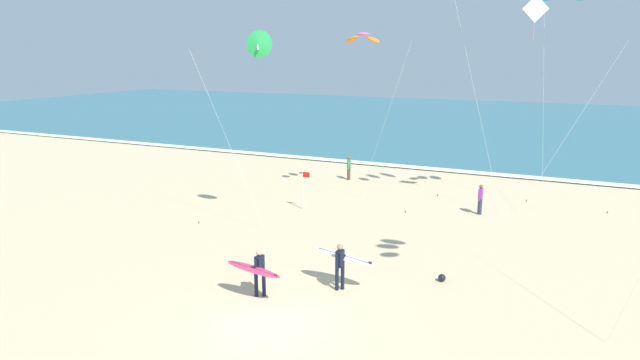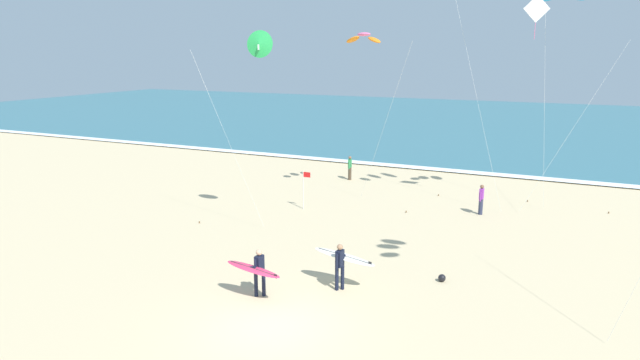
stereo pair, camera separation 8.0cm
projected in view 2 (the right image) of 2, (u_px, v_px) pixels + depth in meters
ground_plane at (270, 325)px, 16.76m from camera, size 160.00×160.00×0.00m
ocean_water at (498, 123)px, 64.87m from camera, size 160.00×60.00×0.08m
shoreline_foam at (444, 170)px, 38.62m from camera, size 160.00×1.11×0.01m
surfer_lead at (342, 260)px, 19.23m from camera, size 2.40×1.00×1.71m
surfer_trailing at (257, 269)px, 18.42m from camera, size 2.15×0.97×1.71m
kite_arc_rose_near at (364, 38)px, 29.42m from camera, size 4.16×2.95×9.28m
kite_delta_emerald_low at (259, 45)px, 24.07m from camera, size 3.94×0.93×9.19m
kite_diamond_ivory_distant at (539, 17)px, 26.18m from camera, size 4.90×2.26×10.92m
bystander_green_top at (350, 168)px, 35.77m from camera, size 0.22×0.50×1.59m
bystander_purple_top at (481, 199)px, 28.08m from camera, size 0.22×0.50×1.59m
lifeguard_flag at (304, 186)px, 28.99m from camera, size 0.45×0.05×2.10m
beach_ball at (442, 278)px, 19.95m from camera, size 0.28×0.28×0.28m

